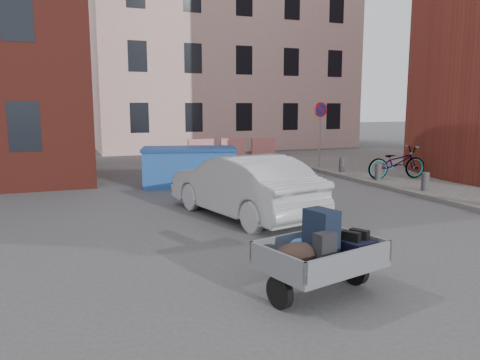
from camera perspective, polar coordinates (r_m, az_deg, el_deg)
name	(u,v)px	position (r m, az deg, el deg)	size (l,w,h in m)	color
ground	(300,248)	(8.79, 7.33, -8.26)	(120.00, 120.00, 0.00)	#38383A
building_pink	(221,37)	(31.35, -2.30, 17.01)	(16.00, 8.00, 14.00)	#C8A299
no_parking_sign	(320,121)	(19.62, 9.75, 7.13)	(0.60, 0.09, 2.65)	gray
bollards	(425,182)	(14.88, 21.64, -0.18)	(0.22, 9.02, 0.55)	#3A3A3D
barriers	(233,148)	(23.92, -0.87, 3.92)	(4.70, 0.18, 1.00)	red
trailer	(320,253)	(6.54, 9.74, -8.80)	(1.82, 1.95, 1.20)	black
dumpster	(189,167)	(15.45, -6.18, 1.64)	(3.33, 2.28, 1.27)	#1F4B97
silver_car	(242,186)	(11.03, 0.30, -0.71)	(1.57, 4.49, 1.48)	#9D9FA4
bicycle	(397,162)	(17.01, 18.55, 2.05)	(0.75, 2.15, 1.13)	black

